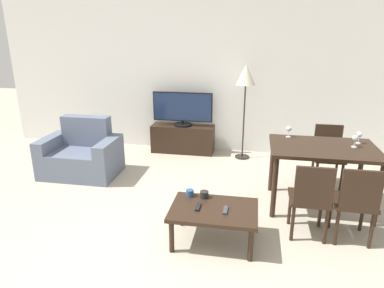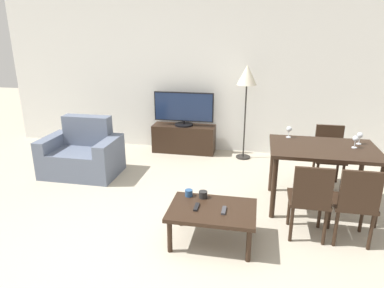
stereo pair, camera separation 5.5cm
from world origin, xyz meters
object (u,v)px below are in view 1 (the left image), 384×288
dining_chair_far (328,152)px  wine_glass_left (359,135)px  cup_colored_far (204,194)px  wine_glass_center (289,129)px  tv (183,109)px  coffee_table (214,212)px  floor_lamp (246,79)px  wine_glass_right (355,139)px  remote_primary (225,210)px  dining_chair_near (311,197)px  remote_secondary (198,207)px  cup_white_near (190,193)px  tv_stand (183,139)px  dining_table (323,155)px  dining_chair_near_right (356,200)px  armchair (82,155)px

dining_chair_far → wine_glass_left: wine_glass_left is taller
cup_colored_far → wine_glass_center: size_ratio=0.61×
tv → wine_glass_center: tv is taller
coffee_table → wine_glass_center: 1.60m
floor_lamp → wine_glass_right: (1.32, -1.53, -0.45)m
remote_primary → dining_chair_far: bearing=53.9°
dining_chair_near → wine_glass_right: 1.02m
remote_secondary → wine_glass_left: bearing=34.2°
cup_white_near → wine_glass_right: (1.79, 0.79, 0.46)m
cup_white_near → remote_primary: bearing=-32.3°
dining_chair_far → cup_colored_far: size_ratio=9.28×
tv → wine_glass_right: size_ratio=7.12×
tv_stand → wine_glass_left: size_ratio=7.49×
dining_chair_far → floor_lamp: bearing=144.8°
remote_primary → remote_secondary: size_ratio=1.00×
coffee_table → remote_primary: size_ratio=5.78×
tv_stand → dining_chair_near: dining_chair_near is taller
tv → wine_glass_right: (2.38, -1.63, 0.10)m
floor_lamp → remote_primary: size_ratio=10.39×
tv → dining_table: (2.04, -1.67, -0.10)m
floor_lamp → tv: bearing=174.3°
tv_stand → tv: tv is taller
tv_stand → cup_white_near: tv_stand is taller
cup_white_near → remote_secondary: bearing=-61.9°
tv_stand → wine_glass_center: 2.24m
dining_chair_near_right → remote_primary: dining_chair_near_right is taller
remote_primary → armchair: bearing=147.7°
coffee_table → dining_chair_near_right: (1.38, 0.25, 0.13)m
cup_colored_far → remote_secondary: bearing=-97.2°
dining_table → remote_secondary: bearing=-143.1°
cup_colored_far → coffee_table: bearing=-58.5°
dining_chair_near_right → wine_glass_left: size_ratio=5.71×
remote_primary → cup_white_near: size_ratio=1.85×
remote_primary → tv_stand: bearing=110.3°
tv_stand → coffee_table: 2.79m
tv → wine_glass_center: size_ratio=7.12×
dining_chair_near_right → wine_glass_center: 1.26m
wine_glass_left → wine_glass_right: (-0.09, -0.16, 0.00)m
dining_chair_far → wine_glass_right: wine_glass_right is taller
dining_chair_near → coffee_table: bearing=-165.1°
armchair → wine_glass_right: 3.73m
floor_lamp → coffee_table: bearing=-94.1°
remote_secondary → cup_colored_far: cup_colored_far is taller
wine_glass_right → wine_glass_center: bearing=159.4°
dining_chair_far → tv_stand: bearing=157.1°
armchair → dining_chair_near: (3.11, -1.15, 0.18)m
coffee_table → tv: bearing=108.3°
remote_primary → cup_colored_far: cup_colored_far is taller
armchair → cup_white_near: bearing=-32.3°
floor_lamp → wine_glass_center: 1.46m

